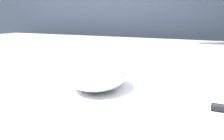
% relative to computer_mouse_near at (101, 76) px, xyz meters
% --- Properties ---
extents(partition_panel, '(5.00, 0.03, 1.37)m').
position_rel_computer_mouse_near_xyz_m(partition_panel, '(-0.00, 0.87, -0.07)').
color(partition_panel, '#333D4C').
rests_on(partition_panel, ground_plane).
extents(computer_mouse_near, '(0.10, 0.12, 0.03)m').
position_rel_computer_mouse_near_xyz_m(computer_mouse_near, '(0.00, 0.00, 0.00)').
color(computer_mouse_near, white).
rests_on(computer_mouse_near, desk).
extents(keyboard, '(0.46, 0.13, 0.02)m').
position_rel_computer_mouse_near_xyz_m(keyboard, '(-0.03, 0.20, -0.01)').
color(keyboard, white).
rests_on(keyboard, desk).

